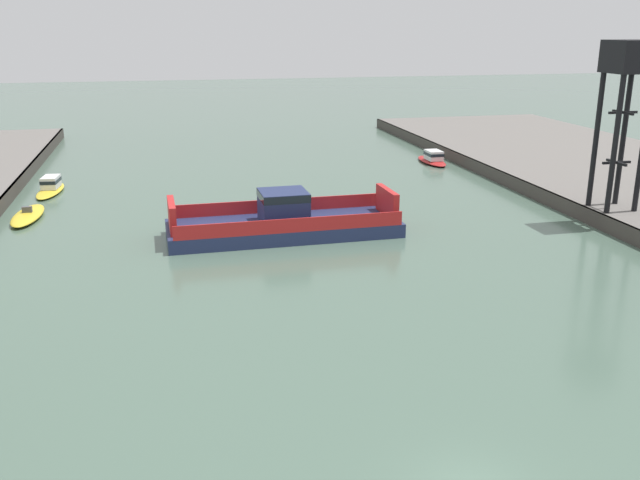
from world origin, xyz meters
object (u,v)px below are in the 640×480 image
object	(u,v)px
moored_boat_near_left	(433,158)
moored_boat_far_right	(28,215)
crane_tower	(628,78)
moored_boat_mid_right	(51,186)
chain_ferry	(284,222)

from	to	relation	value
moored_boat_near_left	moored_boat_far_right	size ratio (longest dim) A/B	0.90
crane_tower	moored_boat_mid_right	bearing A→B (deg)	154.69
moored_boat_near_left	moored_boat_mid_right	bearing A→B (deg)	-172.44
moored_boat_near_left	chain_ferry	bearing A→B (deg)	-131.83
chain_ferry	moored_boat_far_right	world-z (taller)	chain_ferry
crane_tower	moored_boat_far_right	bearing A→B (deg)	165.40
moored_boat_mid_right	crane_tower	distance (m)	54.33
moored_boat_far_right	chain_ferry	bearing A→B (deg)	-25.13
chain_ferry	moored_boat_far_right	size ratio (longest dim) A/B	2.39
chain_ferry	crane_tower	world-z (taller)	crane_tower
chain_ferry	moored_boat_far_right	distance (m)	23.16
moored_boat_mid_right	moored_boat_far_right	bearing A→B (deg)	-93.34
moored_boat_far_right	crane_tower	bearing A→B (deg)	-14.60
moored_boat_near_left	moored_boat_mid_right	distance (m)	43.67
moored_boat_far_right	crane_tower	size ratio (longest dim) A/B	0.57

